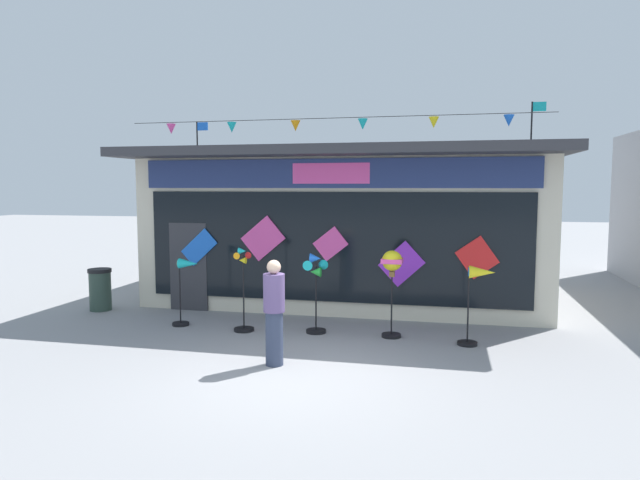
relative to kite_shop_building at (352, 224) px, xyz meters
The scene contains 9 objects.
ground_plane 6.76m from the kite_shop_building, 88.07° to the right, with size 80.00×80.00×0.00m, color gray.
kite_shop_building is the anchor object (origin of this frame).
wind_spinner_far_left 5.02m from the kite_shop_building, 123.25° to the right, with size 0.58×0.34×1.38m.
wind_spinner_left 4.64m from the kite_shop_building, 108.39° to the right, with size 0.39×0.39×1.65m.
wind_spinner_center_left 4.19m from the kite_shop_building, 90.26° to the right, with size 0.45×0.39×1.55m.
wind_spinner_center_right 4.36m from the kite_shop_building, 70.59° to the right, with size 0.39×0.39×1.64m.
wind_spinner_right 5.30m from the kite_shop_building, 55.42° to the right, with size 0.63×0.35×1.44m.
person_near_camera 6.23m from the kite_shop_building, 91.96° to the right, with size 0.34×0.34×1.68m.
trash_bin 6.34m from the kite_shop_building, 148.58° to the right, with size 0.52×0.52×0.95m.
Camera 1 is at (2.20, -7.97, 2.82)m, focal length 31.60 mm.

